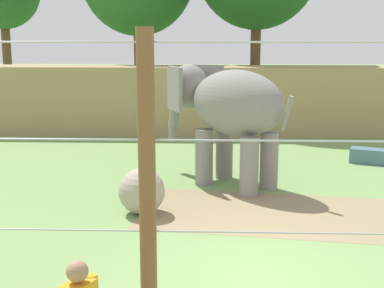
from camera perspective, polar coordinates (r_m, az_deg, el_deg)
The scene contains 7 objects.
ground_plane at distance 9.14m, azimuth 7.08°, elevation -13.38°, with size 120.00×120.00×0.00m, color #759956.
dirt_patch at distance 12.06m, azimuth 9.27°, elevation -7.17°, with size 6.02×2.97×0.01m, color #937F5B.
embankment_wall at distance 21.14m, azimuth 4.29°, elevation 4.57°, with size 36.00×1.80×2.58m, color tan.
elephant at distance 13.79m, azimuth 3.69°, elevation 3.82°, with size 3.46×3.30×3.01m.
enrichment_ball at distance 11.83m, azimuth -5.25°, elevation -4.92°, with size 1.00×1.00×1.00m, color tan.
cable_fence at distance 5.99m, azimuth 9.84°, elevation -6.94°, with size 9.19×0.19×3.90m.
feed_trough at distance 17.17m, azimuth 18.46°, elevation -1.24°, with size 1.49×0.98×0.44m.
Camera 1 is at (-0.79, -8.26, 3.84)m, focal length 51.27 mm.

